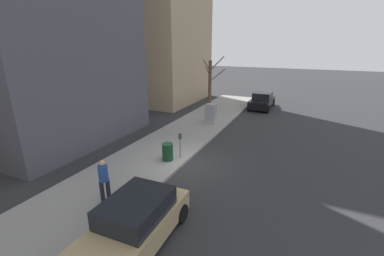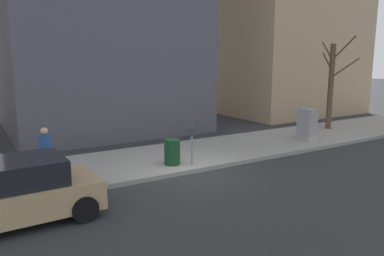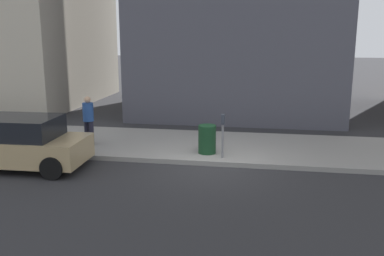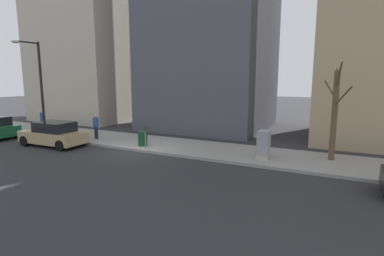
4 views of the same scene
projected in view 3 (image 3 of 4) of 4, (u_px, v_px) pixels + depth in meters
ground_plane at (212, 166)px, 12.71m from camera, size 120.00×120.00×0.00m
sidewalk at (219, 147)px, 14.62m from camera, size 4.00×36.00×0.15m
parked_car_tan at (16, 143)px, 12.46m from camera, size 2.04×4.26×1.52m
parking_meter at (223, 131)px, 12.89m from camera, size 0.14×0.10×1.35m
trash_bin at (207, 139)px, 13.49m from camera, size 0.56×0.56×0.90m
pedestrian_near_meter at (88, 118)px, 14.42m from camera, size 0.36×0.38×1.66m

